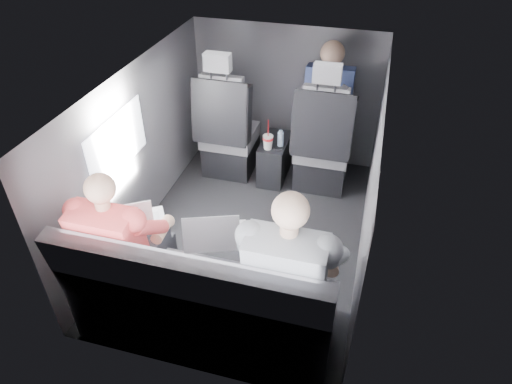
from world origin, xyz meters
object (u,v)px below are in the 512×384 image
(center_console, at_px, (274,159))
(passenger_rear_left, at_px, (125,244))
(soda_cup, at_px, (268,141))
(water_bottle, at_px, (281,139))
(front_seat_right, at_px, (322,149))
(passenger_rear_right, at_px, (290,273))
(passenger_front_right, at_px, (328,101))
(laptop_white, at_px, (137,220))
(laptop_black, at_px, (294,251))
(laptop_silver, at_px, (217,234))
(front_seat_left, at_px, (228,137))
(rear_bench, at_px, (202,306))

(center_console, relative_size, passenger_rear_left, 0.40)
(soda_cup, distance_m, water_bottle, 0.12)
(passenger_rear_left, bearing_deg, front_seat_right, 61.81)
(passenger_rear_right, height_order, passenger_front_right, passenger_front_right)
(front_seat_right, relative_size, laptop_white, 3.01)
(laptop_black, bearing_deg, laptop_silver, 177.63)
(laptop_white, relative_size, laptop_black, 1.10)
(front_seat_left, xyz_separation_m, laptop_silver, (0.46, -1.59, 0.23))
(passenger_rear_right, distance_m, passenger_front_right, 2.07)
(soda_cup, height_order, laptop_silver, laptop_silver)
(passenger_rear_left, distance_m, passenger_rear_right, 1.04)
(front_seat_right, xyz_separation_m, rear_bench, (-0.45, -1.90, -0.09))
(water_bottle, bearing_deg, laptop_black, -74.58)
(rear_bench, bearing_deg, soda_cup, 90.98)
(water_bottle, xyz_separation_m, laptop_silver, (-0.06, -1.54, 0.16))
(soda_cup, bearing_deg, laptop_white, -109.02)
(front_seat_left, bearing_deg, center_console, 5.07)
(laptop_silver, bearing_deg, laptop_black, -2.37)
(center_console, height_order, passenger_rear_left, passenger_rear_left)
(laptop_black, relative_size, passenger_rear_left, 0.32)
(soda_cup, distance_m, passenger_front_right, 0.66)
(front_seat_left, relative_size, passenger_front_right, 1.44)
(water_bottle, bearing_deg, passenger_rear_left, -108.47)
(center_console, bearing_deg, passenger_rear_left, -105.68)
(soda_cup, height_order, passenger_rear_right, passenger_rear_right)
(soda_cup, xyz_separation_m, laptop_silver, (0.04, -1.47, 0.16))
(laptop_black, height_order, passenger_front_right, passenger_front_right)
(front_seat_right, bearing_deg, front_seat_left, 180.00)
(center_console, xyz_separation_m, laptop_black, (0.50, -1.65, 0.43))
(passenger_rear_left, bearing_deg, soda_cup, 73.92)
(water_bottle, bearing_deg, front_seat_left, 175.10)
(center_console, bearing_deg, front_seat_left, -174.93)
(center_console, bearing_deg, passenger_front_right, 26.86)
(rear_bench, distance_m, laptop_black, 0.66)
(laptop_white, relative_size, laptop_silver, 1.02)
(front_seat_left, xyz_separation_m, rear_bench, (0.45, -1.90, -0.09))
(soda_cup, relative_size, laptop_silver, 0.70)
(passenger_front_right, bearing_deg, passenger_rear_left, -114.69)
(water_bottle, height_order, laptop_white, laptop_white)
(front_seat_right, xyz_separation_m, center_console, (-0.45, 0.04, -0.20))
(laptop_white, relative_size, passenger_rear_right, 0.33)
(passenger_rear_left, bearing_deg, center_console, 74.32)
(laptop_black, distance_m, passenger_rear_left, 1.04)
(laptop_white, xyz_separation_m, passenger_rear_right, (1.06, -0.21, 0.02))
(front_seat_left, distance_m, passenger_front_right, 0.98)
(laptop_black, distance_m, passenger_front_right, 1.87)
(water_bottle, height_order, passenger_front_right, passenger_front_right)
(front_seat_right, height_order, passenger_front_right, passenger_front_right)
(water_bottle, distance_m, laptop_white, 1.67)
(soda_cup, xyz_separation_m, water_bottle, (0.10, 0.07, 0.00))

